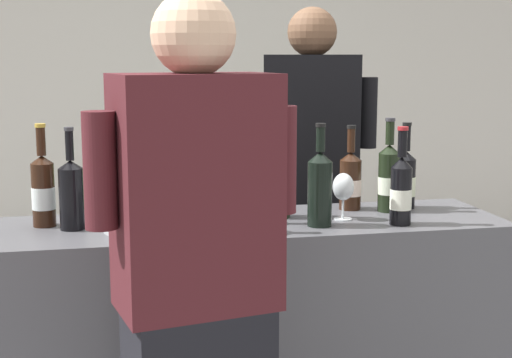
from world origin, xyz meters
TOP-DOWN VIEW (x-y plane):
  - wall_back at (0.00, 2.60)m, footprint 8.00×0.10m
  - counter at (0.00, 0.00)m, footprint 1.81×0.50m
  - wine_bottle_0 at (-0.68, 0.08)m, footprint 0.08×0.08m
  - wine_bottle_1 at (0.55, 0.07)m, footprint 0.08×0.08m
  - wine_bottle_2 at (0.51, -0.14)m, footprint 0.07×0.07m
  - wine_bottle_3 at (-0.11, -0.14)m, footprint 0.08×0.08m
  - wine_bottle_4 at (0.13, 0.05)m, footprint 0.08×0.08m
  - wine_bottle_5 at (0.64, 0.11)m, footprint 0.08×0.08m
  - wine_bottle_6 at (-0.06, -0.01)m, footprint 0.07×0.07m
  - wine_bottle_7 at (-0.58, 0.01)m, footprint 0.08×0.08m
  - wine_bottle_8 at (-0.20, 0.08)m, footprint 0.08×0.08m
  - wine_bottle_9 at (0.42, 0.13)m, footprint 0.08×0.08m
  - wine_bottle_10 at (0.23, -0.11)m, footprint 0.08×0.08m
  - wine_glass at (0.34, -0.03)m, footprint 0.08×0.08m
  - ice_bucket at (-0.37, -0.06)m, footprint 0.23×0.23m
  - person_server at (0.40, 0.60)m, footprint 0.55×0.33m
  - person_guest at (-0.25, -0.63)m, footprint 0.55×0.31m
  - potted_shrub at (0.42, 1.15)m, footprint 0.54×0.60m

SIDE VIEW (x-z plane):
  - counter at x=0.00m, z-range 0.00..0.93m
  - potted_shrub at x=0.42m, z-range 0.19..1.26m
  - person_guest at x=-0.25m, z-range -0.02..1.65m
  - person_server at x=0.40m, z-range -0.02..1.69m
  - ice_bucket at x=-0.37m, z-range 0.94..1.14m
  - wine_bottle_6 at x=-0.06m, z-range 0.89..1.20m
  - wine_bottle_9 at x=0.42m, z-range 0.89..1.20m
  - wine_glass at x=0.34m, z-range 0.96..1.13m
  - wine_bottle_5 at x=0.64m, z-range 0.88..1.21m
  - wine_bottle_8 at x=-0.20m, z-range 0.89..1.21m
  - wine_bottle_2 at x=0.51m, z-range 0.89..1.22m
  - wine_bottle_0 at x=-0.68m, z-range 0.89..1.23m
  - wine_bottle_4 at x=0.13m, z-range 0.88..1.24m
  - wine_bottle_7 at x=-0.58m, z-range 0.89..1.23m
  - wine_bottle_1 at x=0.55m, z-range 0.89..1.24m
  - wine_bottle_3 at x=-0.11m, z-range 0.89..1.24m
  - wine_bottle_10 at x=0.23m, z-range 0.90..1.24m
  - wall_back at x=0.00m, z-range 0.00..2.80m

